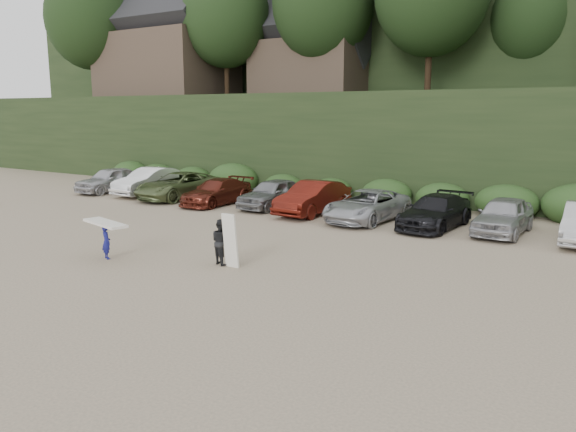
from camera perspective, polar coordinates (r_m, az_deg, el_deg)
The scene contains 5 objects.
ground at distance 17.08m, azimuth -2.55°, elevation -6.20°, with size 120.00×120.00×0.00m, color tan.
hillside_backdrop at distance 50.65m, azimuth 22.08°, elevation 17.00°, with size 90.00×41.50×28.00m.
parked_cars at distance 25.91m, azimuth 8.52°, elevation 1.19°, with size 36.80×5.73×1.60m.
child_surfer at distance 19.89m, azimuth -18.02°, elevation -1.72°, with size 2.21×1.09×1.28m.
adult_surfer at distance 18.36m, azimuth -6.71°, elevation -2.60°, with size 1.21×0.78×1.77m.
Camera 1 is at (9.36, -13.41, 4.94)m, focal length 35.00 mm.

